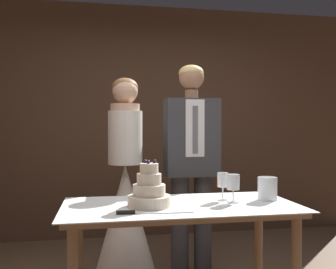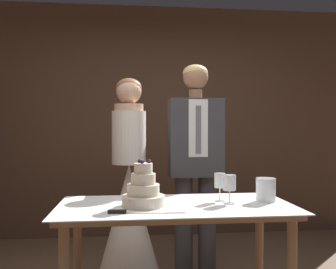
# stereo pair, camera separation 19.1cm
# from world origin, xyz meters

# --- Properties ---
(wall_back) EXTENTS (5.24, 0.12, 2.70)m
(wall_back) POSITION_xyz_m (0.00, 2.27, 1.35)
(wall_back) COLOR #513828
(wall_back) RESTS_ON ground_plane
(cake_table) EXTENTS (1.41, 0.70, 0.80)m
(cake_table) POSITION_xyz_m (-0.06, 0.05, 0.70)
(cake_table) COLOR #8E6B4C
(cake_table) RESTS_ON ground_plane
(tiered_cake) EXTENTS (0.25, 0.25, 0.28)m
(tiered_cake) POSITION_xyz_m (-0.25, 0.02, 0.89)
(tiered_cake) COLOR beige
(tiered_cake) RESTS_ON cake_table
(cake_knife) EXTENTS (0.42, 0.05, 0.02)m
(cake_knife) POSITION_xyz_m (-0.32, -0.16, 0.81)
(cake_knife) COLOR silver
(cake_knife) RESTS_ON cake_table
(wine_glass_near) EXTENTS (0.07, 0.07, 0.18)m
(wine_glass_near) POSITION_xyz_m (0.24, 0.12, 0.92)
(wine_glass_near) COLOR silver
(wine_glass_near) RESTS_ON cake_table
(wine_glass_middle) EXTENTS (0.08, 0.08, 0.18)m
(wine_glass_middle) POSITION_xyz_m (0.27, 0.04, 0.92)
(wine_glass_middle) COLOR silver
(wine_glass_middle) RESTS_ON cake_table
(hurricane_candle) EXTENTS (0.12, 0.12, 0.15)m
(hurricane_candle) POSITION_xyz_m (0.52, 0.08, 0.87)
(hurricane_candle) COLOR silver
(hurricane_candle) RESTS_ON cake_table
(bride) EXTENTS (0.54, 0.54, 1.68)m
(bride) POSITION_xyz_m (-0.33, 0.91, 0.62)
(bride) COLOR white
(bride) RESTS_ON ground_plane
(groom) EXTENTS (0.45, 0.25, 1.80)m
(groom) POSITION_xyz_m (0.22, 0.91, 1.02)
(groom) COLOR #38383D
(groom) RESTS_ON ground_plane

